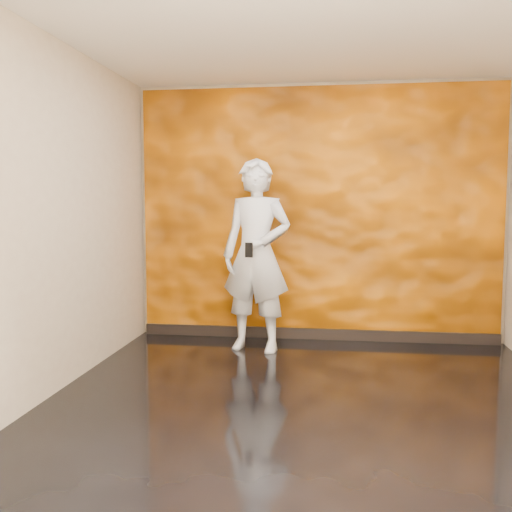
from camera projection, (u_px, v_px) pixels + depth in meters
name	position (u px, v px, depth m)	size (l,w,h in m)	color
room	(310.00, 217.00, 4.29)	(4.02, 4.02, 2.81)	black
feature_wall	(318.00, 215.00, 6.23)	(3.90, 0.06, 2.75)	orange
baseboard	(316.00, 334.00, 6.31)	(3.90, 0.04, 0.12)	black
man	(257.00, 255.00, 5.79)	(0.71, 0.47, 1.95)	#ABB1BB
phone	(249.00, 250.00, 5.51)	(0.08, 0.02, 0.14)	black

